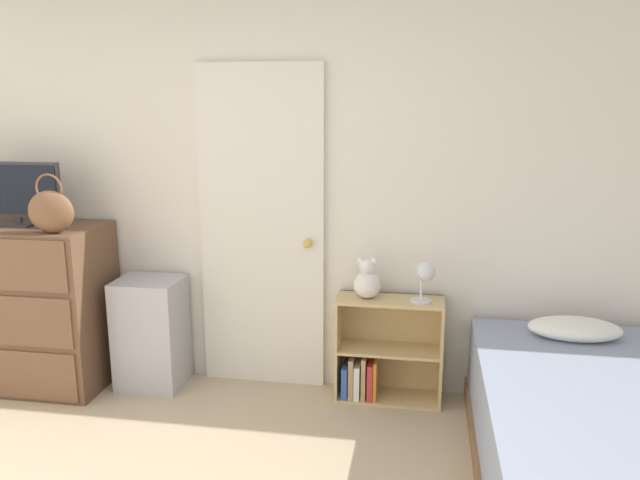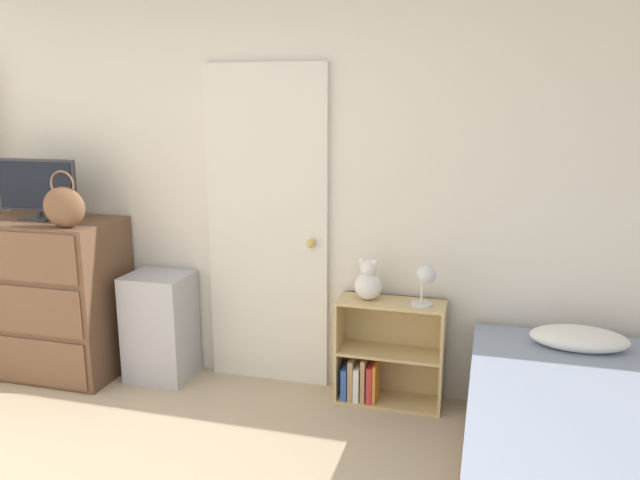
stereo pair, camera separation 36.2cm
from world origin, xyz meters
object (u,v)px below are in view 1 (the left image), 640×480
storage_bin (151,332)px  bed (601,441)px  tv (17,192)px  teddy_bear (367,281)px  dresser (33,306)px  bookshelf (381,357)px  desk_lamp (425,275)px  handbag (51,211)px

storage_bin → bed: size_ratio=0.38×
storage_bin → bed: storage_bin is taller
tv → teddy_bear: (2.16, 0.14, -0.50)m
storage_bin → dresser: bearing=-172.3°
bookshelf → desk_lamp: desk_lamp is taller
dresser → handbag: bearing=-29.7°
storage_bin → desk_lamp: desk_lamp is taller
tv → bookshelf: 2.47m
desk_lamp → bed: (0.83, -0.75, -0.55)m
tv → handbag: (0.34, -0.18, -0.08)m
tv → teddy_bear: tv is taller
handbag → teddy_bear: (1.82, 0.32, -0.43)m
storage_bin → bookshelf: (1.47, 0.06, -0.08)m
handbag → desk_lamp: (2.17, 0.29, -0.36)m
storage_bin → teddy_bear: bearing=2.0°
handbag → teddy_bear: bearing=10.1°
dresser → handbag: handbag is taller
bed → teddy_bear: bearing=146.1°
bed → dresser: bearing=169.1°
desk_lamp → teddy_bear: bearing=173.4°
dresser → tv: (-0.04, 0.01, 0.73)m
tv → desk_lamp: (2.51, 0.10, -0.44)m
bed → storage_bin: bearing=163.8°
handbag → tv: bearing=151.7°
teddy_bear → bed: bearing=-33.9°
dresser → bookshelf: bearing=4.1°
bookshelf → teddy_bear: bearing=-175.2°
desk_lamp → handbag: bearing=-172.5°
desk_lamp → storage_bin: bearing=-179.7°
tv → bookshelf: tv is taller
tv → handbag: bearing=-28.3°
teddy_bear → bed: (1.17, -0.79, -0.49)m
teddy_bear → desk_lamp: (0.34, -0.04, 0.06)m
teddy_bear → desk_lamp: bearing=-6.6°
tv → desk_lamp: bearing=2.3°
tv → desk_lamp: 2.55m
tv → teddy_bear: size_ratio=2.34×
tv → handbag: size_ratio=1.68×
handbag → bed: size_ratio=0.19×
teddy_bear → bookshelf: bearing=4.8°
dresser → teddy_bear: bearing=4.0°
handbag → bed: handbag is taller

